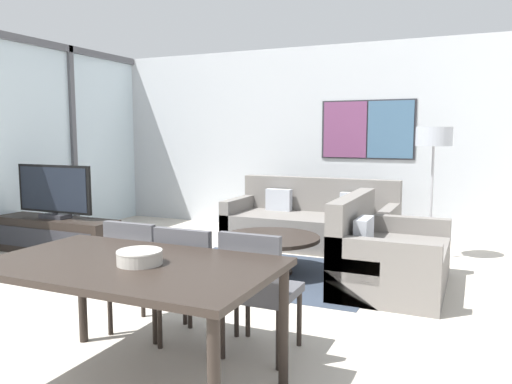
# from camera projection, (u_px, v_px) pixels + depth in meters

# --- Properties ---
(wall_back) EXTENTS (7.25, 0.09, 2.80)m
(wall_back) POSITION_uv_depth(u_px,v_px,m) (300.00, 139.00, 7.72)
(wall_back) COLOR silver
(wall_back) RESTS_ON ground_plane
(area_rug) EXTENTS (2.24, 1.65, 0.01)m
(area_rug) POSITION_uv_depth(u_px,v_px,m) (270.00, 272.00, 5.38)
(area_rug) COLOR #333D4C
(area_rug) RESTS_ON ground_plane
(tv_console) EXTENTS (1.67, 0.47, 0.45)m
(tv_console) POSITION_uv_depth(u_px,v_px,m) (56.00, 236.00, 6.23)
(tv_console) COLOR black
(tv_console) RESTS_ON ground_plane
(television) EXTENTS (1.14, 0.20, 0.66)m
(television) POSITION_uv_depth(u_px,v_px,m) (54.00, 192.00, 6.17)
(television) COLOR #2D2D33
(television) RESTS_ON tv_console
(sofa_main) EXTENTS (2.21, 0.97, 0.89)m
(sofa_main) POSITION_uv_depth(u_px,v_px,m) (312.00, 225.00, 6.69)
(sofa_main) COLOR slate
(sofa_main) RESTS_ON ground_plane
(sofa_side) EXTENTS (0.97, 1.45, 0.89)m
(sofa_side) POSITION_uv_depth(u_px,v_px,m) (384.00, 258.00, 4.88)
(sofa_side) COLOR slate
(sofa_side) RESTS_ON ground_plane
(coffee_table) EXTENTS (1.07, 1.07, 0.40)m
(coffee_table) POSITION_uv_depth(u_px,v_px,m) (270.00, 245.00, 5.34)
(coffee_table) COLOR black
(coffee_table) RESTS_ON ground_plane
(dining_table) EXTENTS (1.66, 0.97, 0.77)m
(dining_table) POSITION_uv_depth(u_px,v_px,m) (130.00, 275.00, 2.83)
(dining_table) COLOR black
(dining_table) RESTS_ON ground_plane
(dining_chair_left) EXTENTS (0.46, 0.46, 0.86)m
(dining_chair_left) POSITION_uv_depth(u_px,v_px,m) (141.00, 269.00, 3.70)
(dining_chair_left) COLOR #4C4C51
(dining_chair_left) RESTS_ON ground_plane
(dining_chair_centre) EXTENTS (0.46, 0.46, 0.86)m
(dining_chair_centre) POSITION_uv_depth(u_px,v_px,m) (193.00, 278.00, 3.47)
(dining_chair_centre) COLOR #4C4C51
(dining_chair_centre) RESTS_ON ground_plane
(dining_chair_right) EXTENTS (0.46, 0.46, 0.86)m
(dining_chair_right) POSITION_uv_depth(u_px,v_px,m) (258.00, 285.00, 3.31)
(dining_chair_right) COLOR #4C4C51
(dining_chair_right) RESTS_ON ground_plane
(fruit_bowl) EXTENTS (0.26, 0.26, 0.08)m
(fruit_bowl) POSITION_uv_depth(u_px,v_px,m) (140.00, 256.00, 2.77)
(fruit_bowl) COLOR #B7B2A8
(fruit_bowl) RESTS_ON dining_table
(floor_lamp) EXTENTS (0.41, 0.41, 1.57)m
(floor_lamp) POSITION_uv_depth(u_px,v_px,m) (434.00, 144.00, 5.80)
(floor_lamp) COLOR #2D2D33
(floor_lamp) RESTS_ON ground_plane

